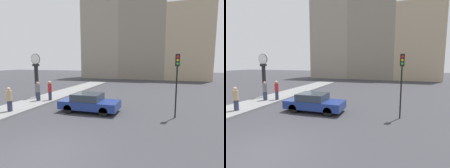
# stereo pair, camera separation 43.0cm
# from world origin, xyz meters

# --- Properties ---
(ground_plane) EXTENTS (120.00, 120.00, 0.00)m
(ground_plane) POSITION_xyz_m (0.00, 0.00, 0.00)
(ground_plane) COLOR #38383D
(sidewalk_corner) EXTENTS (2.92, 24.54, 0.14)m
(sidewalk_corner) POSITION_xyz_m (-6.32, 10.27, 0.07)
(sidewalk_corner) COLOR gray
(sidewalk_corner) RESTS_ON ground_plane
(building_row) EXTENTS (26.02, 5.00, 17.58)m
(building_row) POSITION_xyz_m (-0.54, 32.17, 8.21)
(building_row) COLOR gray
(building_row) RESTS_ON ground_plane
(sedan_car) EXTENTS (4.21, 1.82, 1.33)m
(sedan_car) POSITION_xyz_m (-0.61, 5.88, 0.67)
(sedan_car) COLOR navy
(sedan_car) RESTS_ON ground_plane
(traffic_light_far) EXTENTS (0.26, 0.24, 4.06)m
(traffic_light_far) POSITION_xyz_m (5.24, 6.14, 2.89)
(traffic_light_far) COLOR black
(traffic_light_far) RESTS_ON ground_plane
(street_clock) EXTENTS (0.99, 0.45, 4.18)m
(street_clock) POSITION_xyz_m (-7.18, 8.45, 2.18)
(street_clock) COLOR black
(street_clock) RESTS_ON sidewalk_corner
(pedestrian_red_top) EXTENTS (0.34, 0.34, 1.74)m
(pedestrian_red_top) POSITION_xyz_m (-5.30, 7.82, 1.03)
(pedestrian_red_top) COLOR #2D334C
(pedestrian_red_top) RESTS_ON sidewalk_corner
(pedestrian_grey_jacket) EXTENTS (0.40, 0.40, 1.69)m
(pedestrian_grey_jacket) POSITION_xyz_m (-6.16, 7.32, 0.98)
(pedestrian_grey_jacket) COLOR #2D334C
(pedestrian_grey_jacket) RESTS_ON sidewalk_corner
(pedestrian_tan_coat) EXTENTS (0.37, 0.37, 1.69)m
(pedestrian_tan_coat) POSITION_xyz_m (-5.76, 3.94, 0.99)
(pedestrian_tan_coat) COLOR #2D334C
(pedestrian_tan_coat) RESTS_ON sidewalk_corner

